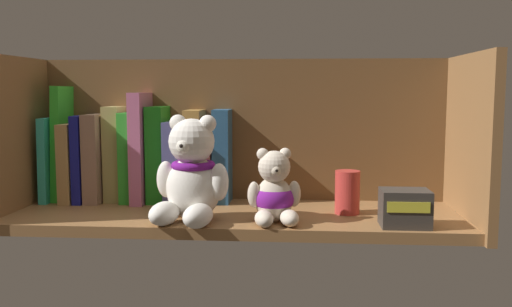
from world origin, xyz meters
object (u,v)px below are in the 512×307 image
(book_11, at_px, (210,163))
(book_12, at_px, (223,156))
(teddy_bear_smaller, at_px, (274,193))
(teddy_bear_larger, at_px, (191,176))
(book_0, at_px, (56,158))
(book_9, at_px, (178,161))
(book_4, at_px, (101,157))
(book_10, at_px, (196,156))
(book_7, at_px, (145,147))
(book_8, at_px, (160,154))
(book_2, at_px, (77,161))
(small_product_box, at_px, (405,208))
(book_1, at_px, (65,143))
(book_3, at_px, (88,157))
(book_5, at_px, (117,153))
(pillar_candle, at_px, (347,192))
(book_6, at_px, (132,156))

(book_11, distance_m, book_12, 0.03)
(teddy_bear_smaller, bearing_deg, teddy_bear_larger, 179.85)
(book_0, relative_size, book_9, 1.04)
(teddy_bear_smaller, bearing_deg, book_0, 159.04)
(book_4, distance_m, teddy_bear_smaller, 0.41)
(book_0, bearing_deg, book_11, 0.00)
(book_10, bearing_deg, book_7, 180.00)
(teddy_bear_smaller, bearing_deg, book_8, 143.81)
(book_2, relative_size, small_product_box, 1.99)
(book_1, height_order, teddy_bear_larger, book_1)
(book_10, xyz_separation_m, teddy_bear_larger, (0.02, -0.18, -0.02))
(book_0, distance_m, book_3, 0.07)
(book_5, bearing_deg, book_2, 180.00)
(book_2, relative_size, book_12, 0.85)
(book_5, xyz_separation_m, teddy_bear_larger, (0.19, -0.18, -0.02))
(book_0, bearing_deg, pillar_candle, -9.51)
(book_3, distance_m, book_7, 0.12)
(book_2, bearing_deg, small_product_box, -16.66)
(book_2, height_order, book_8, book_8)
(book_3, distance_m, pillar_candle, 0.54)
(book_3, bearing_deg, pillar_candle, -10.72)
(book_6, bearing_deg, book_11, 0.00)
(book_8, bearing_deg, pillar_candle, -14.92)
(book_0, bearing_deg, book_12, 0.00)
(book_1, bearing_deg, book_9, 0.00)
(book_0, distance_m, teddy_bear_larger, 0.37)
(book_4, height_order, book_5, book_5)
(book_4, height_order, book_8, book_8)
(book_1, distance_m, teddy_bear_larger, 0.35)
(book_8, bearing_deg, book_12, 0.00)
(book_3, xyz_separation_m, book_6, (0.09, 0.00, 0.00))
(book_0, distance_m, book_2, 0.04)
(book_8, bearing_deg, teddy_bear_smaller, -36.19)
(book_6, bearing_deg, book_8, 0.00)
(book_4, bearing_deg, teddy_bear_larger, -38.32)
(book_1, xyz_separation_m, book_6, (0.14, 0.00, -0.03))
(book_6, bearing_deg, book_2, 180.00)
(book_3, xyz_separation_m, book_12, (0.28, 0.00, 0.01))
(book_0, height_order, book_5, book_5)
(book_7, bearing_deg, book_12, 0.00)
(book_0, xyz_separation_m, teddy_bear_smaller, (0.47, -0.18, -0.04))
(book_1, bearing_deg, book_12, 0.00)
(book_0, xyz_separation_m, book_8, (0.22, 0.00, 0.01))
(teddy_bear_smaller, distance_m, small_product_box, 0.22)
(book_3, relative_size, book_8, 0.91)
(book_6, relative_size, book_11, 1.15)
(book_0, height_order, book_6, book_6)
(book_3, xyz_separation_m, book_4, (0.03, 0.00, 0.00))
(book_8, height_order, teddy_bear_smaller, book_8)
(small_product_box, bearing_deg, book_9, 155.73)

